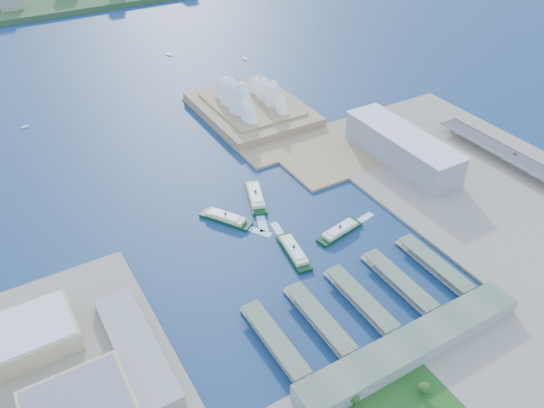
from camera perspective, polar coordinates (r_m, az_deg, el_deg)
ground at (r=495.78m, az=2.80°, el=-5.82°), size 3000.00×3000.00×0.00m
east_land at (r=611.66m, az=24.76°, el=-0.20°), size 240.00×500.00×3.00m
peninsula at (r=725.54m, az=-1.26°, el=9.21°), size 135.00×220.00×3.00m
opera_house at (r=726.99m, az=-2.26°, el=11.92°), size 134.00×180.00×58.00m
toaster_building at (r=637.56m, az=13.80°, el=5.94°), size 45.00×155.00×35.00m
ferry_wharves at (r=456.97m, az=9.51°, el=-10.15°), size 184.00×90.00×9.30m
terminal_building at (r=427.33m, az=14.81°, el=-14.55°), size 200.00×28.00×12.00m
ferry_a at (r=536.91m, az=-5.02°, el=-1.36°), size 41.71×54.35×10.49m
ferry_b at (r=565.18m, az=-1.79°, el=1.02°), size 35.37×62.37×11.49m
ferry_c at (r=496.29m, az=2.36°, el=-4.93°), size 22.52×57.13×10.52m
ferry_d at (r=523.37m, az=7.31°, el=-2.73°), size 54.56×23.32×10.01m
boat_b at (r=776.38m, az=-25.04°, el=7.55°), size 9.29×4.45×2.41m
boat_c at (r=923.54m, az=-2.95°, el=15.30°), size 3.33×11.20×2.52m
boat_e at (r=958.50m, az=-11.06°, el=15.51°), size 8.53×12.37×2.92m
car_c at (r=677.40m, az=24.69°, el=4.90°), size 2.04×5.01×1.45m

